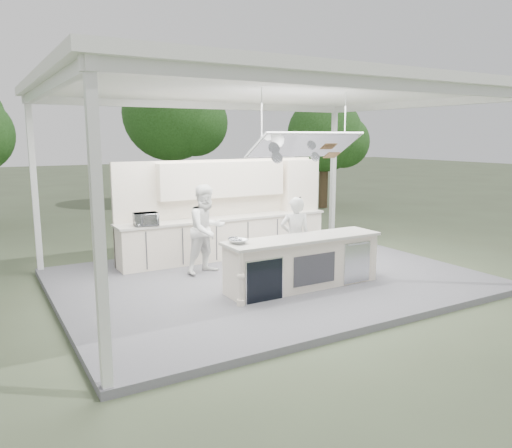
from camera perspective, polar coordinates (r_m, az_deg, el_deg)
ground at (r=10.11m, az=1.44°, el=-6.68°), size 90.00×90.00×0.00m
stage_deck at (r=10.09m, az=1.45°, el=-6.35°), size 8.00×6.00×0.12m
tent at (r=9.70m, az=1.60°, el=14.79°), size 8.20×6.20×3.86m
demo_island at (r=9.31m, az=5.33°, el=-4.38°), size 3.10×0.79×0.95m
back_counter at (r=11.58m, az=-3.44°, el=-1.48°), size 5.08×0.72×0.95m
back_wall_unit at (r=11.81m, az=-2.03°, el=3.56°), size 5.05×0.48×2.25m
tree_cluster at (r=18.69m, az=-15.05°, el=10.87°), size 19.55×9.40×5.85m
head_chef at (r=9.83m, az=4.49°, el=-1.58°), size 0.70×0.60×1.62m
sous_chef at (r=10.20m, az=-5.66°, el=-0.60°), size 1.03×0.89×1.83m
toaster_oven at (r=10.57m, az=-12.48°, el=0.53°), size 0.51×0.37×0.27m
bowl_large at (r=8.62m, az=-1.97°, el=-2.01°), size 0.40×0.40×0.07m
bowl_small at (r=8.76m, az=-2.46°, el=-1.82°), size 0.30×0.30×0.07m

